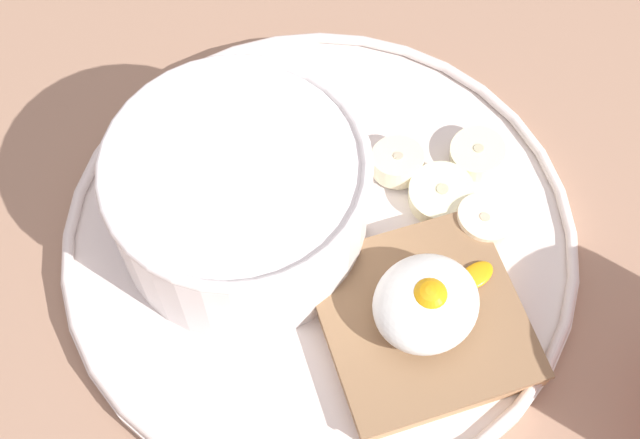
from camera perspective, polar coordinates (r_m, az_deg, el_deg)
The scene contains 9 objects.
ground_plane at distance 48.71cm, azimuth -0.00°, elevation -2.23°, with size 120.00×120.00×2.00cm, color #9C765E.
plate at distance 47.10cm, azimuth -0.00°, elevation -1.27°, with size 27.17×27.17×1.60cm.
oatmeal_bowl at distance 44.58cm, azimuth -5.18°, elevation 1.53°, with size 13.15×13.15×6.39cm.
toast_slice at distance 44.32cm, azimuth 6.30°, elevation -6.61°, with size 12.99×12.99×1.46cm.
poached_egg at distance 42.41cm, azimuth 6.68°, elevation -5.48°, with size 7.35×4.89×3.20cm.
banana_slice_front at distance 49.57cm, azimuth 10.04°, elevation 4.18°, with size 4.18×4.15×1.33cm.
banana_slice_left at distance 48.56cm, azimuth 5.04°, elevation 3.64°, with size 3.67×3.76×1.58cm.
banana_slice_back at distance 47.15cm, azimuth 10.37°, elevation -0.26°, with size 3.42×3.24×1.86cm.
banana_slice_right at distance 47.83cm, azimuth 7.76°, elevation 1.58°, with size 4.54×4.49×1.44cm.
Camera 1 is at (-15.15, -15.04, 44.78)cm, focal length 50.00 mm.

